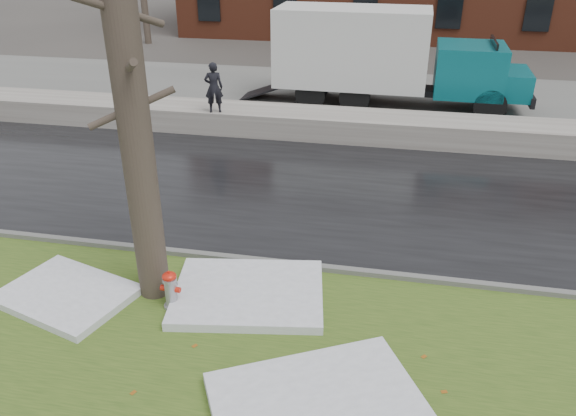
% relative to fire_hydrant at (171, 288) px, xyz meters
% --- Properties ---
extents(ground, '(120.00, 120.00, 0.00)m').
position_rel_fire_hydrant_xyz_m(ground, '(1.57, 0.65, -0.43)').
color(ground, '#47423D').
rests_on(ground, ground).
extents(verge, '(60.00, 4.50, 0.04)m').
position_rel_fire_hydrant_xyz_m(verge, '(1.57, -0.60, -0.41)').
color(verge, '#324C19').
rests_on(verge, ground).
extents(road, '(60.00, 7.00, 0.03)m').
position_rel_fire_hydrant_xyz_m(road, '(1.57, 5.15, -0.41)').
color(road, black).
rests_on(road, ground).
extents(parking_lot, '(60.00, 9.00, 0.03)m').
position_rel_fire_hydrant_xyz_m(parking_lot, '(1.57, 13.65, -0.41)').
color(parking_lot, slate).
rests_on(parking_lot, ground).
extents(curb, '(60.00, 0.15, 0.14)m').
position_rel_fire_hydrant_xyz_m(curb, '(1.57, 1.65, -0.36)').
color(curb, slate).
rests_on(curb, ground).
extents(snowbank, '(60.00, 1.60, 0.75)m').
position_rel_fire_hydrant_xyz_m(snowbank, '(1.57, 9.35, -0.05)').
color(snowbank, '#A6A298').
rests_on(snowbank, ground).
extents(fire_hydrant, '(0.35, 0.30, 0.73)m').
position_rel_fire_hydrant_xyz_m(fire_hydrant, '(0.00, 0.00, 0.00)').
color(fire_hydrant, '#9C9DA4').
rests_on(fire_hydrant, verge).
extents(tree, '(1.25, 1.41, 6.60)m').
position_rel_fire_hydrant_xyz_m(tree, '(-0.48, 0.38, 2.93)').
color(tree, brown).
rests_on(tree, verge).
extents(box_truck, '(10.22, 2.60, 3.40)m').
position_rel_fire_hydrant_xyz_m(box_truck, '(2.84, 13.00, 1.37)').
color(box_truck, black).
rests_on(box_truck, ground).
extents(worker, '(0.64, 0.51, 1.53)m').
position_rel_fire_hydrant_xyz_m(worker, '(-2.01, 8.75, 1.09)').
color(worker, black).
rests_on(worker, snowbank).
extents(snow_patch_near, '(2.88, 2.39, 0.16)m').
position_rel_fire_hydrant_xyz_m(snow_patch_near, '(1.22, 0.53, -0.31)').
color(snow_patch_near, white).
rests_on(snow_patch_near, verge).
extents(snow_patch_far, '(2.57, 2.17, 0.14)m').
position_rel_fire_hydrant_xyz_m(snow_patch_far, '(-1.93, -0.12, -0.32)').
color(snow_patch_far, white).
rests_on(snow_patch_far, verge).
extents(snow_patch_side, '(3.32, 2.90, 0.18)m').
position_rel_fire_hydrant_xyz_m(snow_patch_side, '(2.77, -1.75, -0.30)').
color(snow_patch_side, white).
rests_on(snow_patch_side, verge).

